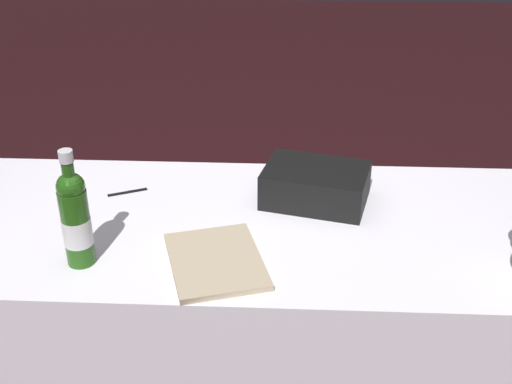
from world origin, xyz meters
The scene contains 5 objects.
reception_table centered at (0.00, 0.00, 0.38)m, with size 2.04×0.75×0.76m, color white.
champagne_bottle centered at (-0.44, -0.21, 0.89)m, with size 0.07×0.07×0.32m.
signing_pen centered at (-0.39, 0.15, 0.76)m, with size 0.12×0.06×0.01m.
gift_case_black centered at (0.17, 0.13, 0.81)m, with size 0.34×0.27×0.11m.
guestbook centered at (-0.09, -0.20, 0.76)m, with size 0.23×0.29×0.02m, color tan.
Camera 1 is at (0.07, -1.58, 1.74)m, focal length 46.36 mm.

